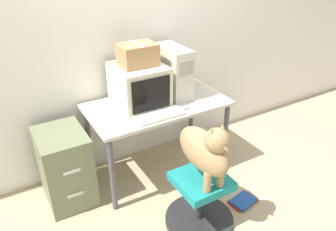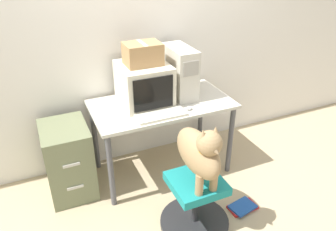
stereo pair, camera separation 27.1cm
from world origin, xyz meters
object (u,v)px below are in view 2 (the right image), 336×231
crt_monitor (144,84)px  cardboard_box (143,54)px  book_stack_floor (243,207)px  keyboard (161,115)px  dog (200,152)px  pc_tower (180,72)px  office_chair (195,205)px  filing_cabinet (68,160)px

crt_monitor → cardboard_box: 0.28m
book_stack_floor → keyboard: bearing=132.4°
cardboard_box → keyboard: bearing=-83.8°
dog → book_stack_floor: dog is taller
crt_monitor → pc_tower: size_ratio=1.00×
pc_tower → cardboard_box: (-0.37, -0.01, 0.23)m
office_chair → cardboard_box: cardboard_box is taller
pc_tower → filing_cabinet: size_ratio=0.70×
crt_monitor → cardboard_box: cardboard_box is taller
office_chair → crt_monitor: bearing=96.2°
office_chair → dog: bearing=-90.0°
crt_monitor → dog: size_ratio=0.86×
cardboard_box → dog: bearing=-84.0°
cardboard_box → book_stack_floor: 1.62m
filing_cabinet → book_stack_floor: bearing=-33.4°
keyboard → filing_cabinet: size_ratio=0.65×
cardboard_box → book_stack_floor: (0.57, -0.90, -1.21)m
office_chair → dog: size_ratio=1.04×
keyboard → cardboard_box: bearing=96.2°
book_stack_floor → office_chair: bearing=177.0°
filing_cabinet → book_stack_floor: filing_cabinet is taller
crt_monitor → office_chair: (0.09, -0.88, -0.74)m
crt_monitor → keyboard: 0.36m
office_chair → cardboard_box: (-0.09, 0.88, 1.02)m
cardboard_box → book_stack_floor: cardboard_box is taller
cardboard_box → crt_monitor: bearing=-90.0°
dog → filing_cabinet: bearing=134.4°
office_chair → pc_tower: bearing=72.9°
pc_tower → office_chair: (-0.27, -0.89, -0.79)m
dog → book_stack_floor: 0.87m
keyboard → pc_tower: bearing=45.1°
keyboard → book_stack_floor: (0.53, -0.58, -0.76)m
book_stack_floor → cardboard_box: bearing=122.1°
crt_monitor → pc_tower: pc_tower is taller
crt_monitor → book_stack_floor: bearing=-57.8°
dog → cardboard_box: size_ratio=1.75×
filing_cabinet → pc_tower: bearing=2.1°
crt_monitor → dog: 0.93m
office_chair → filing_cabinet: (-0.86, 0.85, 0.13)m
filing_cabinet → book_stack_floor: size_ratio=2.62×
keyboard → cardboard_box: size_ratio=1.41×
cardboard_box → filing_cabinet: bearing=-178.0°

